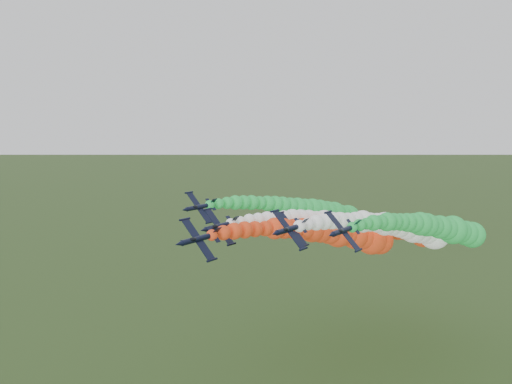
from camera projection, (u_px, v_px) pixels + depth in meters
jet_lead at (340, 235)px, 126.24m from camera, size 16.60×71.72×18.25m
jet_inner_left at (343, 226)px, 140.71m from camera, size 17.16×72.28×18.81m
jet_inner_right at (404, 228)px, 132.68m from camera, size 17.22×72.34×18.87m
jet_outer_left at (315, 211)px, 156.02m from camera, size 16.76×71.88×18.41m
jet_outer_right at (442, 229)px, 131.48m from camera, size 16.53×71.65×18.18m
jet_trail at (396, 228)px, 147.72m from camera, size 17.29×72.41×18.95m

